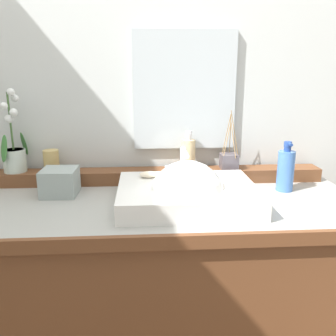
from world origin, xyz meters
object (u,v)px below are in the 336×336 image
at_px(tumbler_cup, 51,160).
at_px(lotion_bottle, 286,170).
at_px(soap_dispenser, 189,153).
at_px(reed_diffuser, 229,161).
at_px(tissue_box, 60,182).
at_px(potted_plant, 14,152).
at_px(sink_basin, 187,196).
at_px(soap_bar, 149,174).

bearing_deg(tumbler_cup, lotion_bottle, -9.50).
height_order(soap_dispenser, reed_diffuser, reed_diffuser).
bearing_deg(tissue_box, potted_plant, 145.67).
height_order(tumbler_cup, lotion_bottle, lotion_bottle).
distance_m(sink_basin, soap_bar, 0.18).
height_order(soap_bar, reed_diffuser, reed_diffuser).
relative_size(potted_plant, soap_dispenser, 2.11).
xyz_separation_m(potted_plant, tumbler_cup, (0.15, 0.01, -0.04)).
xyz_separation_m(sink_basin, reed_diffuser, (0.21, 0.27, 0.06)).
bearing_deg(soap_dispenser, soap_bar, -133.39).
xyz_separation_m(reed_diffuser, tissue_box, (-0.68, -0.13, -0.04)).
distance_m(sink_basin, lotion_bottle, 0.43).
height_order(sink_basin, tumbler_cup, sink_basin).
height_order(soap_bar, tumbler_cup, tumbler_cup).
distance_m(sink_basin, tumbler_cup, 0.61).
relative_size(potted_plant, lotion_bottle, 1.72).
distance_m(tumbler_cup, reed_diffuser, 0.75).
relative_size(soap_bar, lotion_bottle, 0.35).
relative_size(soap_bar, soap_dispenser, 0.44).
height_order(sink_basin, soap_bar, sink_basin).
relative_size(potted_plant, tumbler_cup, 3.86).
distance_m(potted_plant, soap_dispenser, 0.72).
xyz_separation_m(sink_basin, soap_bar, (-0.13, 0.11, 0.05)).
distance_m(potted_plant, tumbler_cup, 0.15).
xyz_separation_m(tumbler_cup, tissue_box, (0.06, -0.15, -0.05)).
xyz_separation_m(tumbler_cup, reed_diffuser, (0.75, -0.02, -0.01)).
bearing_deg(sink_basin, tumbler_cup, 151.46).
distance_m(potted_plant, lotion_bottle, 1.10).
xyz_separation_m(sink_basin, lotion_bottle, (0.40, 0.13, 0.05)).
bearing_deg(soap_dispenser, sink_basin, -97.59).
relative_size(sink_basin, tissue_box, 3.73).
xyz_separation_m(tumbler_cup, lotion_bottle, (0.94, -0.16, -0.01)).
relative_size(tumbler_cup, tissue_box, 0.68).
relative_size(sink_basin, lotion_bottle, 2.46).
bearing_deg(potted_plant, reed_diffuser, -0.75).
xyz_separation_m(soap_bar, soap_dispenser, (0.17, 0.18, 0.04)).
relative_size(soap_dispenser, reed_diffuser, 0.65).
bearing_deg(soap_bar, soap_dispenser, 46.61).
distance_m(soap_bar, tissue_box, 0.34).
distance_m(soap_bar, soap_dispenser, 0.26).
bearing_deg(soap_dispenser, tumbler_cup, -179.39).
bearing_deg(potted_plant, soap_bar, -17.27).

